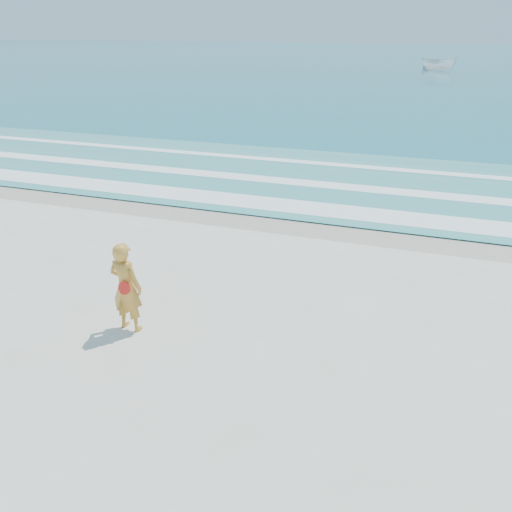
% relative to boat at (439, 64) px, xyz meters
% --- Properties ---
extents(ground, '(400.00, 400.00, 0.00)m').
position_rel_boat_xyz_m(ground, '(-4.06, -73.43, -1.01)').
color(ground, silver).
rests_on(ground, ground).
extents(wet_sand, '(400.00, 2.40, 0.00)m').
position_rel_boat_xyz_m(wet_sand, '(-4.06, -64.43, -1.01)').
color(wet_sand, '#B2A893').
rests_on(wet_sand, ground).
extents(ocean, '(400.00, 190.00, 0.04)m').
position_rel_boat_xyz_m(ocean, '(-4.06, 31.57, -0.99)').
color(ocean, '#19727F').
rests_on(ocean, ground).
extents(shallow, '(400.00, 10.00, 0.01)m').
position_rel_boat_xyz_m(shallow, '(-4.06, -59.43, -0.96)').
color(shallow, '#59B7AD').
rests_on(shallow, ocean).
extents(foam_near, '(400.00, 1.40, 0.01)m').
position_rel_boat_xyz_m(foam_near, '(-4.06, -63.13, -0.96)').
color(foam_near, white).
rests_on(foam_near, shallow).
extents(foam_mid, '(400.00, 0.90, 0.01)m').
position_rel_boat_xyz_m(foam_mid, '(-4.06, -60.23, -0.96)').
color(foam_mid, white).
rests_on(foam_mid, shallow).
extents(foam_far, '(400.00, 0.60, 0.01)m').
position_rel_boat_xyz_m(foam_far, '(-4.06, -56.93, -0.96)').
color(foam_far, white).
rests_on(foam_far, shallow).
extents(boat, '(5.36, 3.44, 1.94)m').
position_rel_boat_xyz_m(boat, '(0.00, 0.00, 0.00)').
color(boat, white).
rests_on(boat, ocean).
extents(woman, '(0.75, 0.53, 1.94)m').
position_rel_boat_xyz_m(woman, '(-5.50, -71.63, -0.04)').
color(woman, gold).
rests_on(woman, ground).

